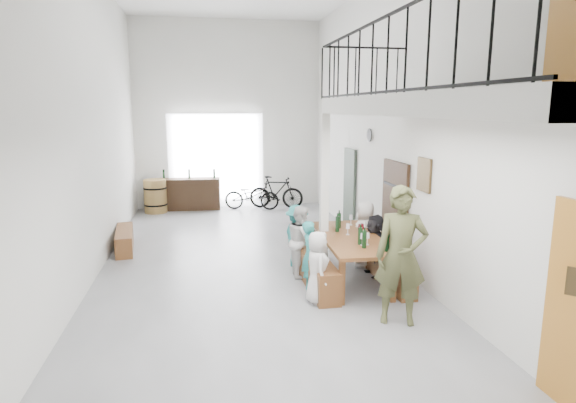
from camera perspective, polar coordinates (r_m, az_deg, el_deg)
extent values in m
plane|color=slate|center=(9.16, -4.51, -7.90)|extent=(12.00, 12.00, 0.00)
plane|color=silver|center=(14.65, -7.07, 10.11)|extent=(5.50, 0.00, 5.50)
plane|color=silver|center=(2.76, 7.29, 6.41)|extent=(5.50, 0.00, 5.50)
plane|color=silver|center=(8.84, -23.05, 8.76)|extent=(0.00, 12.00, 12.00)
plane|color=silver|center=(9.34, 12.49, 9.45)|extent=(0.00, 12.00, 12.00)
cube|color=white|center=(14.66, -8.50, 4.78)|extent=(2.80, 0.08, 2.80)
cube|color=#331E12|center=(9.25, 12.47, -1.51)|extent=(0.06, 1.10, 2.00)
cube|color=#2E392F|center=(11.83, 7.29, 1.38)|extent=(0.06, 0.80, 2.00)
cube|color=#43321A|center=(8.12, 15.83, 3.06)|extent=(0.04, 0.45, 0.55)
cylinder|color=white|center=(10.46, 9.67, 7.77)|extent=(0.04, 0.28, 0.28)
cube|color=white|center=(6.12, 17.64, 10.83)|extent=(1.50, 5.60, 0.25)
cube|color=black|center=(5.90, 11.52, 20.70)|extent=(0.03, 5.60, 0.03)
cube|color=black|center=(5.82, 11.20, 12.63)|extent=(0.03, 5.60, 0.03)
cube|color=black|center=(8.74, 9.18, 17.56)|extent=(1.50, 0.03, 0.03)
cube|color=white|center=(8.58, 4.31, 0.74)|extent=(0.14, 0.14, 2.88)
cube|color=brown|center=(8.37, 7.44, -4.35)|extent=(1.06, 2.41, 0.06)
cube|color=brown|center=(7.45, 6.39, -9.47)|extent=(0.09, 0.09, 0.73)
cube|color=brown|center=(7.69, 12.36, -9.02)|extent=(0.09, 0.09, 0.73)
cube|color=brown|center=(9.34, 3.31, -5.16)|extent=(0.09, 0.09, 0.73)
cube|color=brown|center=(9.53, 8.14, -4.93)|extent=(0.09, 0.09, 0.73)
cube|color=brown|center=(8.36, 3.08, -7.90)|extent=(0.36, 2.24, 0.51)
cube|color=brown|center=(8.67, 11.44, -7.50)|extent=(0.28, 2.12, 0.49)
cylinder|color=black|center=(7.69, 9.04, -4.21)|extent=(0.07, 0.07, 0.35)
cylinder|color=black|center=(7.87, 8.56, -3.82)|extent=(0.07, 0.07, 0.35)
cylinder|color=black|center=(8.89, 6.07, -2.05)|extent=(0.07, 0.07, 0.35)
cylinder|color=black|center=(8.63, 5.88, -2.45)|extent=(0.07, 0.07, 0.35)
cube|color=brown|center=(10.82, -18.79, -4.31)|extent=(0.51, 1.55, 0.43)
cylinder|color=olive|center=(14.31, -15.45, 0.62)|extent=(0.64, 0.64, 0.96)
cylinder|color=black|center=(14.35, -15.40, -0.32)|extent=(0.65, 0.65, 0.05)
cylinder|color=black|center=(14.27, -15.50, 1.57)|extent=(0.65, 0.65, 0.05)
cube|color=#331E12|center=(14.50, -11.54, 0.87)|extent=(1.78, 0.59, 0.93)
cylinder|color=black|center=(14.49, -14.51, 3.15)|extent=(0.06, 0.06, 0.28)
cylinder|color=black|center=(14.41, -11.63, 3.23)|extent=(0.06, 0.06, 0.28)
cylinder|color=black|center=(14.32, -8.74, 3.28)|extent=(0.06, 0.06, 0.28)
imported|color=silver|center=(7.45, 3.52, -7.79)|extent=(0.38, 0.57, 1.13)
imported|color=teal|center=(8.03, 2.63, -6.32)|extent=(0.37, 0.47, 1.15)
imported|color=silver|center=(8.60, 1.61, -4.68)|extent=(0.50, 0.64, 1.28)
imported|color=teal|center=(9.04, 1.06, -4.15)|extent=(0.62, 0.86, 1.20)
imported|color=#A72E1C|center=(8.05, 12.11, -6.08)|extent=(0.54, 0.80, 1.27)
imported|color=black|center=(8.76, 10.23, -5.10)|extent=(0.36, 1.05, 1.12)
imported|color=silver|center=(9.22, 9.07, -3.81)|extent=(0.57, 0.71, 1.25)
imported|color=#464929|center=(6.82, 13.25, -6.28)|extent=(0.82, 0.67, 1.94)
imported|color=#18461C|center=(10.36, 8.66, -4.51)|extent=(0.48, 0.45, 0.43)
imported|color=black|center=(14.24, -4.32, 0.71)|extent=(1.70, 0.96, 0.84)
imported|color=black|center=(14.40, -1.41, 1.11)|extent=(1.68, 0.90, 0.97)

